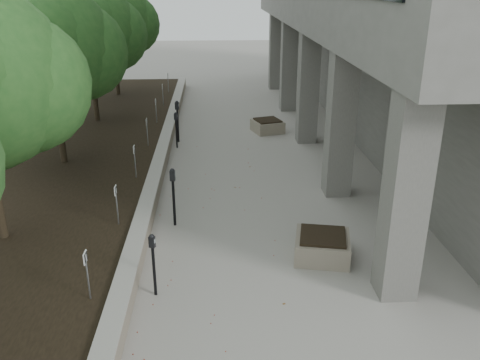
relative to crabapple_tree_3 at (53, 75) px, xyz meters
name	(u,v)px	position (x,y,z in m)	size (l,w,h in m)	color
ground	(222,330)	(4.80, -8.00, -3.12)	(90.00, 90.00, 0.00)	#9D9890
retaining_wall	(162,154)	(2.97, 1.00, -2.87)	(0.39, 26.00, 0.50)	gray
planting_bed	(52,157)	(-0.70, 1.00, -2.92)	(7.00, 26.00, 0.40)	black
crabapple_tree_3	(53,75)	(0.00, 0.00, 0.00)	(4.60, 4.00, 5.44)	#245520
crabapple_tree_4	(90,52)	(0.00, 5.00, 0.00)	(4.60, 4.00, 5.44)	#245520
crabapple_tree_5	(113,38)	(0.00, 10.00, 0.00)	(4.60, 4.00, 5.44)	#245520
parking_sign_2	(88,276)	(2.45, -7.50, -2.24)	(0.04, 0.22, 0.96)	black
parking_sign_3	(117,205)	(2.45, -4.50, -2.24)	(0.04, 0.22, 0.96)	black
parking_sign_4	(135,162)	(2.45, -1.50, -2.24)	(0.04, 0.22, 0.96)	black
parking_sign_5	(147,132)	(2.45, 1.50, -2.24)	(0.04, 0.22, 0.96)	black
parking_sign_6	(156,111)	(2.45, 4.50, -2.24)	(0.04, 0.22, 0.96)	black
parking_sign_7	(163,95)	(2.45, 7.50, -2.24)	(0.04, 0.22, 0.96)	black
parking_sign_8	(168,82)	(2.45, 10.50, -2.24)	(0.04, 0.22, 0.96)	black
parking_meter_2	(154,265)	(3.53, -6.84, -2.46)	(0.13, 0.09, 1.33)	black
parking_meter_3	(174,197)	(3.71, -3.84, -2.36)	(0.15, 0.11, 1.52)	black
parking_meter_4	(176,130)	(3.37, 2.43, -2.45)	(0.13, 0.09, 1.33)	black
parking_meter_5	(178,122)	(3.38, 3.17, -2.33)	(0.16, 0.11, 1.58)	black
planter_front	(322,246)	(7.07, -5.57, -2.85)	(1.17, 1.17, 0.55)	gray
planter_back	(267,126)	(6.88, 4.34, -2.87)	(1.09, 1.09, 0.51)	gray
berry_scatter	(214,210)	(4.70, -3.00, -3.11)	(3.30, 14.10, 0.02)	maroon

